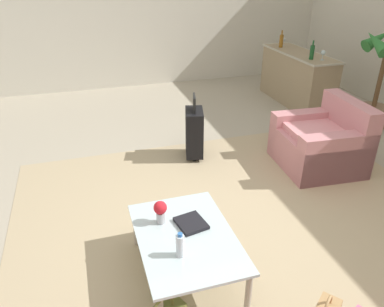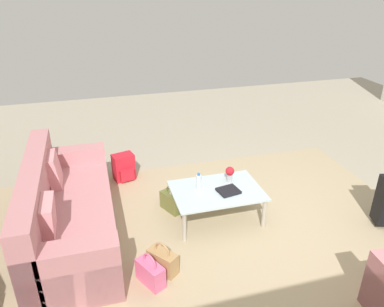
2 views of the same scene
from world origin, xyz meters
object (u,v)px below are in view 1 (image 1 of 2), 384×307
armchair (323,144)px  wine_glass_leftmost (283,40)px  flower_vase (160,210)px  wine_bottle_green (312,52)px  water_bottle (180,245)px  coffee_table_book (191,223)px  suitcase_black (194,132)px  wine_glass_left_of_centre (323,53)px  coffee_table (186,240)px  potted_palm (380,79)px  wine_bottle_amber (281,41)px  bar_console (297,77)px

armchair → wine_glass_leftmost: (-2.80, 0.92, 0.73)m
flower_vase → wine_bottle_green: wine_bottle_green is taller
water_bottle → flower_vase: (-0.42, -0.05, 0.03)m
coffee_table_book → suitcase_black: size_ratio=0.29×
wine_glass_left_of_centre → wine_bottle_green: size_ratio=0.51×
armchair → wine_glass_left_of_centre: wine_glass_left_of_centre is taller
wine_glass_leftmost → coffee_table_book: bearing=-37.1°
coffee_table → water_bottle: size_ratio=5.32×
coffee_table → wine_glass_leftmost: wine_glass_leftmost is taller
coffee_table → potted_palm: (-2.20, 3.70, 0.39)m
wine_bottle_amber → water_bottle: bearing=-36.4°
armchair → water_bottle: bearing=-56.6°
wine_glass_leftmost → wine_glass_left_of_centre: size_ratio=1.00×
wine_bottle_amber → suitcase_black: size_ratio=0.35×
coffee_table → water_bottle: bearing=-26.6°
coffee_table_book → potted_palm: (-2.08, 3.62, 0.33)m
water_bottle → wine_glass_leftmost: bearing=143.4°
bar_console → suitcase_black: (1.50, -2.40, -0.11)m
wine_glass_leftmost → suitcase_black: 3.25m
coffee_table → bar_console: bar_console is taller
armchair → suitcase_black: bearing=-115.6°
wine_bottle_amber → bar_console: bearing=12.2°
wine_glass_left_of_centre → potted_palm: potted_palm is taller
wine_glass_leftmost → armchair: bearing=-18.2°
coffee_table → flower_vase: flower_vase is taller
coffee_table → potted_palm: size_ratio=0.73×
wine_glass_leftmost → potted_palm: 2.01m
wine_bottle_amber → wine_glass_left_of_centre: bearing=7.6°
armchair → coffee_table_book: (1.17, -2.09, 0.13)m
wine_bottle_amber → potted_palm: 1.95m
wine_glass_leftmost → flower_vase: bearing=-39.9°
coffee_table → coffee_table_book: size_ratio=4.41×
coffee_table → coffee_table_book: (-0.12, 0.08, 0.06)m
water_bottle → coffee_table: bearing=153.4°
suitcase_black → potted_palm: size_ratio=0.57×
wine_glass_left_of_centre → potted_palm: size_ratio=0.10×
water_bottle → suitcase_black: suitcase_black is taller
coffee_table → wine_glass_leftmost: (-4.09, 3.09, 0.66)m
armchair → flower_vase: (1.07, -2.32, 0.24)m
wine_bottle_green → coffee_table: bearing=-44.9°
water_bottle → wine_glass_leftmost: 5.37m
coffee_table → coffee_table_book: bearing=146.3°
wine_bottle_amber → wine_bottle_green: size_ratio=1.00×
potted_palm → suitcase_black: bearing=-86.2°
coffee_table → wine_glass_left_of_centre: 4.33m
wine_bottle_amber → potted_palm: size_ratio=0.20×
flower_vase → potted_palm: bearing=117.2°
water_bottle → wine_glass_left_of_centre: size_ratio=1.32×
coffee_table → potted_palm: 4.32m
wine_glass_left_of_centre → water_bottle: bearing=-46.2°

